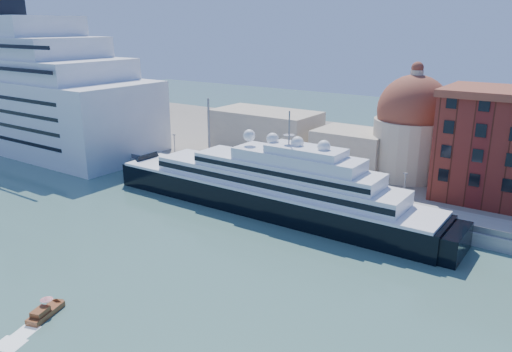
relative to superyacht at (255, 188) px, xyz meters
The scene contains 9 objects.
ground 23.42m from the superyacht, 92.31° to the right, with size 400.00×400.00×0.00m, color #345954.
quay 11.47m from the superyacht, 94.83° to the left, with size 180.00×10.00×2.50m, color gray.
land 52.12m from the superyacht, 91.02° to the left, with size 260.00×72.00×2.00m, color slate.
quay_fence 6.69m from the superyacht, 98.13° to the left, with size 180.00×0.10×1.20m, color slate.
superyacht is the anchor object (origin of this frame).
service_barge 55.02m from the superyacht, behind, with size 13.41×7.77×2.86m.
water_taxi 50.44m from the superyacht, 89.22° to the right, with size 3.54×5.99×2.70m.
church 35.75m from the superyacht, 81.06° to the left, with size 66.00×18.00×25.50m.
lamp_posts 17.35m from the superyacht, 145.71° to the left, with size 120.80×2.40×18.00m.
Camera 1 is at (58.44, -59.11, 37.64)m, focal length 35.00 mm.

